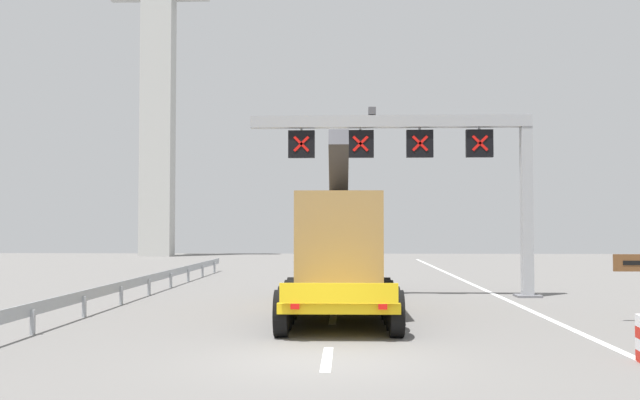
% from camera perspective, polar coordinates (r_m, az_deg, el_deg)
% --- Properties ---
extents(ground, '(112.00, 112.00, 0.00)m').
position_cam_1_polar(ground, '(13.97, -0.12, -12.81)').
color(ground, slate).
extents(lane_markings, '(0.20, 57.84, 0.01)m').
position_cam_1_polar(lane_markings, '(35.44, 1.54, -6.37)').
color(lane_markings, silver).
rests_on(lane_markings, ground).
extents(edge_line_right, '(0.20, 63.00, 0.01)m').
position_cam_1_polar(edge_line_right, '(26.46, 14.62, -7.71)').
color(edge_line_right, silver).
rests_on(edge_line_right, ground).
extents(overhead_lane_gantry, '(10.76, 0.90, 7.08)m').
position_cam_1_polar(overhead_lane_gantry, '(26.83, 8.61, 3.94)').
color(overhead_lane_gantry, '#9EA0A5').
rests_on(overhead_lane_gantry, ground).
extents(heavy_haul_truck_yellow, '(3.12, 14.09, 5.30)m').
position_cam_1_polar(heavy_haul_truck_yellow, '(24.05, 1.52, -3.60)').
color(heavy_haul_truck_yellow, yellow).
rests_on(heavy_haul_truck_yellow, ground).
extents(guardrail_left, '(0.13, 29.88, 0.76)m').
position_cam_1_polar(guardrail_left, '(27.78, -13.71, -6.30)').
color(guardrail_left, '#999EA3').
rests_on(guardrail_left, ground).
extents(bridge_pylon_distant, '(9.00, 2.00, 38.66)m').
position_cam_1_polar(bridge_pylon_distant, '(67.24, -12.89, 12.61)').
color(bridge_pylon_distant, '#B7B7B2').
rests_on(bridge_pylon_distant, ground).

